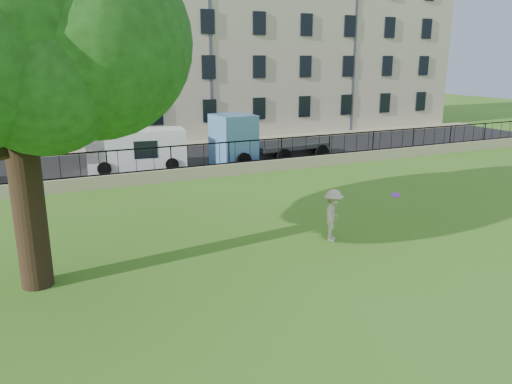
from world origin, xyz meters
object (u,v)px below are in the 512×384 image
white_van (137,150)px  blue_truck (270,137)px  man (333,215)px  frisbee (396,195)px

white_van → blue_truck: 7.51m
man → white_van: bearing=54.1°
white_van → man: bearing=-68.2°
man → blue_truck: (4.00, 12.59, 0.56)m
white_van → blue_truck: blue_truck is taller
frisbee → white_van: bearing=108.5°
frisbee → blue_truck: (2.50, 13.76, -0.23)m
white_van → blue_truck: (7.43, -1.00, 0.34)m
man → blue_truck: 13.23m
man → blue_truck: size_ratio=0.25×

